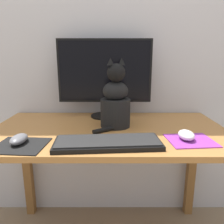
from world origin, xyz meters
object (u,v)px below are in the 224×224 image
computer_mouse_right (186,135)px  keyboard (108,142)px  cat (115,102)px  monitor (105,75)px  computer_mouse_left (19,139)px

computer_mouse_right → keyboard: bearing=-170.5°
computer_mouse_right → cat: 0.38m
monitor → keyboard: monitor is taller
computer_mouse_left → computer_mouse_right: bearing=3.6°
computer_mouse_left → cat: size_ratio=0.31×
monitor → computer_mouse_left: size_ratio=5.01×
computer_mouse_right → cat: bearing=147.0°
keyboard → computer_mouse_left: size_ratio=4.11×
monitor → cat: 0.23m
computer_mouse_right → cat: cat is taller
computer_mouse_right → cat: (-0.30, 0.20, 0.11)m
monitor → cat: monitor is taller
monitor → computer_mouse_right: (0.36, -0.39, -0.23)m
keyboard → cat: (0.03, 0.25, 0.12)m
monitor → cat: (0.06, -0.19, -0.12)m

